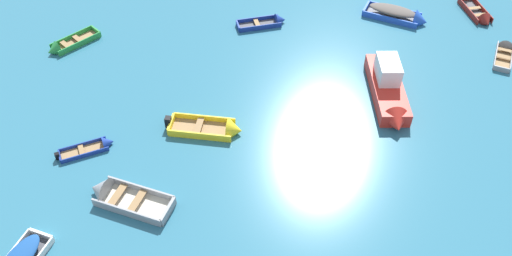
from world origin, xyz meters
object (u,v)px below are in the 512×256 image
(rowboat_yellow_midfield_right, at_px, (219,129))
(rowboat_green_center, at_px, (64,47))
(rowboat_grey_far_right, at_px, (504,50))
(rowboat_maroon_back_row_left, at_px, (480,16))
(motor_launch_red_near_left, at_px, (389,90))
(rowboat_deep_blue_far_left, at_px, (97,146))
(rowboat_blue_back_row_center, at_px, (403,15))
(rowboat_deep_blue_near_right, at_px, (271,22))
(rowboat_grey_cluster_outer, at_px, (114,195))

(rowboat_yellow_midfield_right, bearing_deg, rowboat_green_center, 148.39)
(rowboat_grey_far_right, bearing_deg, rowboat_green_center, -176.41)
(rowboat_maroon_back_row_left, xyz_separation_m, rowboat_yellow_midfield_right, (-17.42, -12.85, 0.02))
(motor_launch_red_near_left, bearing_deg, rowboat_deep_blue_far_left, -162.11)
(rowboat_blue_back_row_center, xyz_separation_m, rowboat_deep_blue_near_right, (-9.42, -1.25, -0.19))
(rowboat_yellow_midfield_right, bearing_deg, rowboat_deep_blue_near_right, 77.91)
(rowboat_grey_far_right, distance_m, rowboat_deep_blue_far_left, 26.90)
(rowboat_deep_blue_near_right, bearing_deg, rowboat_grey_far_right, -7.71)
(rowboat_blue_back_row_center, relative_size, rowboat_deep_blue_near_right, 1.30)
(rowboat_deep_blue_far_left, xyz_separation_m, rowboat_grey_cluster_outer, (1.86, -3.32, 0.11))
(rowboat_green_center, bearing_deg, rowboat_grey_far_right, 3.59)
(rowboat_blue_back_row_center, height_order, motor_launch_red_near_left, motor_launch_red_near_left)
(rowboat_grey_cluster_outer, relative_size, rowboat_deep_blue_near_right, 1.26)
(rowboat_deep_blue_far_left, height_order, rowboat_grey_cluster_outer, rowboat_grey_cluster_outer)
(rowboat_grey_far_right, relative_size, rowboat_grey_cluster_outer, 0.75)
(rowboat_green_center, bearing_deg, rowboat_deep_blue_near_right, 16.13)
(rowboat_maroon_back_row_left, relative_size, motor_launch_red_near_left, 0.58)
(rowboat_grey_cluster_outer, bearing_deg, rowboat_grey_far_right, 31.41)
(rowboat_maroon_back_row_left, xyz_separation_m, rowboat_green_center, (-28.87, -5.80, -0.01))
(rowboat_green_center, relative_size, rowboat_deep_blue_near_right, 0.96)
(rowboat_yellow_midfield_right, relative_size, rowboat_deep_blue_near_right, 1.22)
(rowboat_deep_blue_far_left, xyz_separation_m, rowboat_yellow_midfield_right, (6.56, 1.72, 0.09))
(rowboat_blue_back_row_center, xyz_separation_m, rowboat_yellow_midfield_right, (-11.79, -12.29, -0.14))
(rowboat_blue_back_row_center, relative_size, rowboat_green_center, 1.36)
(rowboat_blue_back_row_center, xyz_separation_m, rowboat_maroon_back_row_left, (5.63, 0.56, -0.16))
(rowboat_grey_far_right, distance_m, rowboat_green_center, 29.66)
(rowboat_grey_far_right, xyz_separation_m, rowboat_yellow_midfield_right, (-18.15, -8.91, 0.05))
(rowboat_green_center, bearing_deg, rowboat_maroon_back_row_left, 11.35)
(rowboat_deep_blue_far_left, xyz_separation_m, rowboat_maroon_back_row_left, (23.98, 14.57, 0.07))
(rowboat_blue_back_row_center, relative_size, motor_launch_red_near_left, 0.72)
(motor_launch_red_near_left, height_order, rowboat_deep_blue_near_right, motor_launch_red_near_left)
(rowboat_blue_back_row_center, distance_m, motor_launch_red_near_left, 8.95)
(rowboat_blue_back_row_center, height_order, rowboat_grey_cluster_outer, rowboat_grey_cluster_outer)
(rowboat_deep_blue_far_left, height_order, rowboat_yellow_midfield_right, rowboat_yellow_midfield_right)
(rowboat_green_center, bearing_deg, rowboat_yellow_midfield_right, -31.61)
(rowboat_yellow_midfield_right, bearing_deg, motor_launch_red_near_left, 19.98)
(rowboat_green_center, bearing_deg, rowboat_deep_blue_far_left, -60.85)
(rowboat_maroon_back_row_left, distance_m, rowboat_deep_blue_near_right, 15.16)
(rowboat_deep_blue_near_right, bearing_deg, rowboat_deep_blue_far_left, -124.98)
(rowboat_deep_blue_far_left, relative_size, motor_launch_red_near_left, 0.46)
(rowboat_deep_blue_far_left, bearing_deg, rowboat_maroon_back_row_left, 31.27)
(rowboat_grey_far_right, height_order, motor_launch_red_near_left, motor_launch_red_near_left)
(motor_launch_red_near_left, bearing_deg, rowboat_maroon_back_row_left, 50.66)
(rowboat_green_center, height_order, rowboat_yellow_midfield_right, rowboat_yellow_midfield_right)
(rowboat_deep_blue_far_left, distance_m, motor_launch_red_near_left, 17.22)
(rowboat_blue_back_row_center, bearing_deg, motor_launch_red_near_left, -102.75)
(rowboat_deep_blue_far_left, bearing_deg, rowboat_grey_cluster_outer, -60.73)
(rowboat_blue_back_row_center, relative_size, rowboat_maroon_back_row_left, 1.23)
(motor_launch_red_near_left, xyz_separation_m, rowboat_grey_cluster_outer, (-14.52, -8.61, -0.44))
(rowboat_grey_far_right, xyz_separation_m, rowboat_green_center, (-29.60, -1.86, 0.02))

